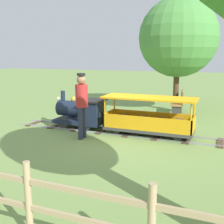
# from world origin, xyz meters

# --- Properties ---
(ground_plane) EXTENTS (60.00, 60.00, 0.00)m
(ground_plane) POSITION_xyz_m (0.00, 0.00, 0.00)
(ground_plane) COLOR #75934C
(track) EXTENTS (0.78, 6.05, 0.04)m
(track) POSITION_xyz_m (0.00, 0.22, 0.02)
(track) COLOR gray
(track) RESTS_ON ground_plane
(locomotive) EXTENTS (0.74, 1.44, 1.01)m
(locomotive) POSITION_xyz_m (0.00, 1.25, 0.48)
(locomotive) COLOR #192338
(locomotive) RESTS_ON ground_plane
(passenger_car) EXTENTS (0.84, 2.35, 0.97)m
(passenger_car) POSITION_xyz_m (0.00, -0.68, 0.42)
(passenger_car) COLOR #3F3F3F
(passenger_car) RESTS_ON ground_plane
(conductor_person) EXTENTS (0.30, 0.30, 1.62)m
(conductor_person) POSITION_xyz_m (-0.85, 0.79, 0.96)
(conductor_person) COLOR #282D47
(conductor_person) RESTS_ON ground_plane
(park_bench) EXTENTS (1.35, 0.62, 0.82)m
(park_bench) POSITION_xyz_m (2.98, -0.95, 0.42)
(park_bench) COLOR olive
(park_bench) RESTS_ON ground_plane
(oak_tree_far) EXTENTS (2.79, 2.79, 4.06)m
(oak_tree_far) POSITION_xyz_m (3.56, -0.75, 2.65)
(oak_tree_far) COLOR #4C3823
(oak_tree_far) RESTS_ON ground_plane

